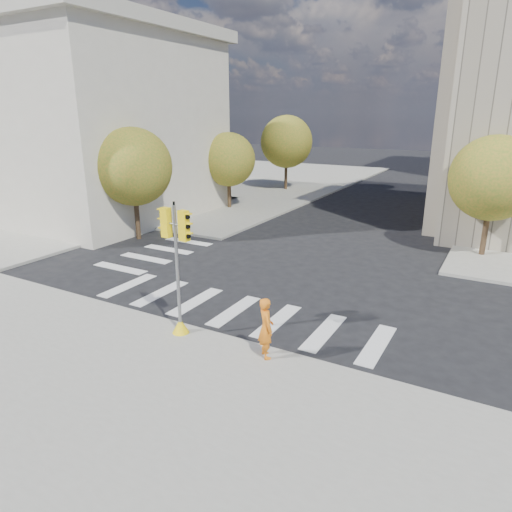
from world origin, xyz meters
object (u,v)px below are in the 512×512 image
at_px(lamp_near, 509,161).
at_px(traffic_signal, 178,280).
at_px(planter_wall, 83,224).
at_px(photographer, 266,328).

bearing_deg(lamp_near, traffic_signal, -114.71).
height_order(lamp_near, traffic_signal, lamp_near).
xyz_separation_m(traffic_signal, planter_wall, (-14.43, 8.46, -1.62)).
xyz_separation_m(traffic_signal, photographer, (3.20, 0.02, -0.92)).
bearing_deg(planter_wall, lamp_near, 15.18).
bearing_deg(photographer, traffic_signal, 45.28).
height_order(lamp_near, planter_wall, lamp_near).
height_order(traffic_signal, planter_wall, traffic_signal).
distance_m(traffic_signal, planter_wall, 16.81).
bearing_deg(lamp_near, photographer, -106.08).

